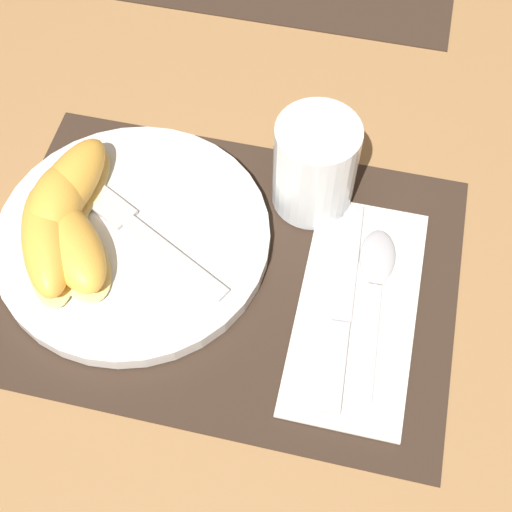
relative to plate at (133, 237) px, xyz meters
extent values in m
plane|color=#A37547|center=(0.09, -0.01, -0.01)|extent=(3.00, 3.00, 0.00)
cube|color=#38281E|center=(0.09, -0.01, -0.01)|extent=(0.43, 0.31, 0.00)
cylinder|color=white|center=(0.00, 0.00, 0.00)|extent=(0.26, 0.26, 0.02)
cylinder|color=silver|center=(0.16, 0.09, 0.04)|extent=(0.08, 0.08, 0.10)
cylinder|color=#F9AD19|center=(0.16, 0.09, 0.01)|extent=(0.06, 0.06, 0.04)
cube|color=white|center=(0.22, -0.02, -0.01)|extent=(0.11, 0.23, 0.00)
cube|color=#BCBCC1|center=(0.21, -0.09, 0.00)|extent=(0.02, 0.09, 0.01)
cube|color=#BCBCC1|center=(0.20, 0.02, 0.00)|extent=(0.03, 0.13, 0.01)
cube|color=#BCBCC1|center=(0.23, -0.06, 0.00)|extent=(0.02, 0.11, 0.01)
ellipsoid|color=#BCBCC1|center=(0.23, 0.03, 0.00)|extent=(0.04, 0.06, 0.01)
cube|color=#BCBCC1|center=(0.05, -0.02, 0.01)|extent=(0.12, 0.07, 0.00)
cube|color=#BCBCC1|center=(-0.04, 0.03, 0.01)|extent=(0.08, 0.06, 0.00)
ellipsoid|color=#F4DB84|center=(-0.07, 0.02, 0.01)|extent=(0.07, 0.14, 0.01)
ellipsoid|color=#F9B242|center=(-0.07, 0.02, 0.03)|extent=(0.07, 0.13, 0.04)
ellipsoid|color=#F4DB84|center=(-0.07, 0.00, 0.01)|extent=(0.06, 0.11, 0.01)
ellipsoid|color=#F9B242|center=(-0.07, 0.00, 0.03)|extent=(0.06, 0.10, 0.04)
ellipsoid|color=#F4DB84|center=(-0.07, -0.03, 0.01)|extent=(0.10, 0.14, 0.01)
ellipsoid|color=#F9B242|center=(-0.07, -0.03, 0.03)|extent=(0.09, 0.13, 0.04)
ellipsoid|color=#F4DB84|center=(-0.04, -0.03, 0.01)|extent=(0.12, 0.12, 0.01)
ellipsoid|color=#F9B242|center=(-0.04, -0.03, 0.03)|extent=(0.11, 0.12, 0.04)
camera|label=1|loc=(0.19, -0.32, 0.57)|focal=50.00mm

